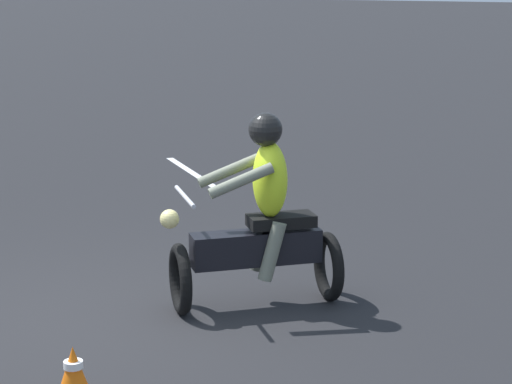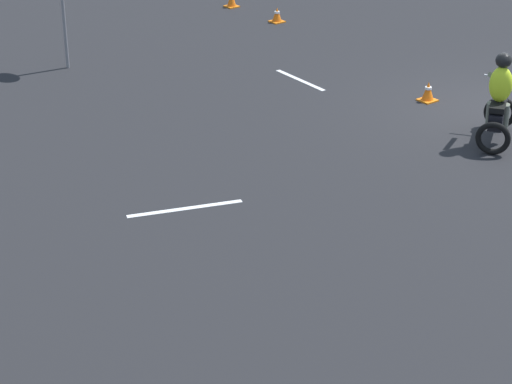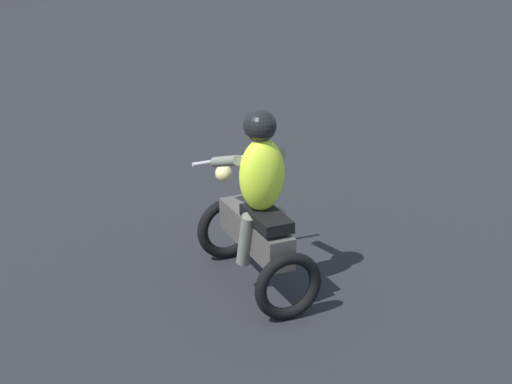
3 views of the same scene
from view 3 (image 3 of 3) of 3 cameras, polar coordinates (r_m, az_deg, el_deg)
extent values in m
torus|color=black|center=(9.31, -1.64, -2.08)|extent=(0.32, 0.59, 0.60)
torus|color=black|center=(8.24, 1.86, -5.41)|extent=(0.32, 0.59, 0.60)
cube|color=#4C4742|center=(8.68, 0.00, -2.33)|extent=(1.11, 0.63, 0.28)
cube|color=black|center=(8.40, 0.61, -1.52)|extent=(0.62, 0.45, 0.10)
cylinder|color=silver|center=(9.01, -1.56, 1.88)|extent=(0.29, 0.66, 0.04)
sphere|color=#F2E08C|center=(9.18, -1.86, 1.08)|extent=(0.21, 0.21, 0.16)
ellipsoid|color=#D8F233|center=(8.35, 0.34, 1.00)|extent=(0.41, 0.48, 0.64)
cylinder|color=slate|center=(8.67, 0.72, 2.14)|extent=(0.54, 0.29, 0.27)
cylinder|color=slate|center=(8.52, -1.72, 1.77)|extent=(0.54, 0.29, 0.27)
cylinder|color=slate|center=(8.65, 1.12, -2.42)|extent=(0.27, 0.20, 0.51)
cylinder|color=slate|center=(8.54, -0.58, -2.74)|extent=(0.27, 0.20, 0.51)
sphere|color=black|center=(8.25, 0.23, 3.81)|extent=(0.36, 0.36, 0.28)
camera|label=1|loc=(4.78, 179.68, -35.68)|focal=70.00mm
camera|label=2|loc=(16.79, -22.08, 29.94)|focal=70.00mm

